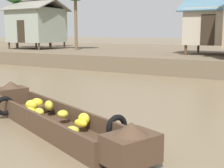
{
  "coord_description": "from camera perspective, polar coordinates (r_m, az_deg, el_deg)",
  "views": [
    {
      "loc": [
        3.77,
        0.62,
        2.21
      ],
      "look_at": [
        -0.5,
        7.91,
        0.83
      ],
      "focal_mm": 49.51,
      "sensor_mm": 36.0,
      "label": 1
    }
  ],
  "objects": [
    {
      "name": "banana_boat",
      "position": [
        7.37,
        -10.82,
        -6.11
      ],
      "size": [
        6.0,
        3.1,
        0.8
      ],
      "color": "#473323",
      "rests_on": "ground"
    },
    {
      "name": "stilt_house_left",
      "position": [
        27.63,
        -13.76,
        10.58
      ],
      "size": [
        4.48,
        4.09,
        4.17
      ],
      "color": "#4C3826",
      "rests_on": "riverbank_strip"
    },
    {
      "name": "ground_plane",
      "position": [
        10.35,
        8.28,
        -3.13
      ],
      "size": [
        300.0,
        300.0,
        0.0
      ],
      "primitive_type": "plane",
      "color": "#726047"
    },
    {
      "name": "stilt_house_mid_left",
      "position": [
        20.71,
        18.36,
        10.2
      ],
      "size": [
        3.74,
        3.81,
        3.66
      ],
      "color": "#4C3826",
      "rests_on": "riverbank_strip"
    }
  ]
}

